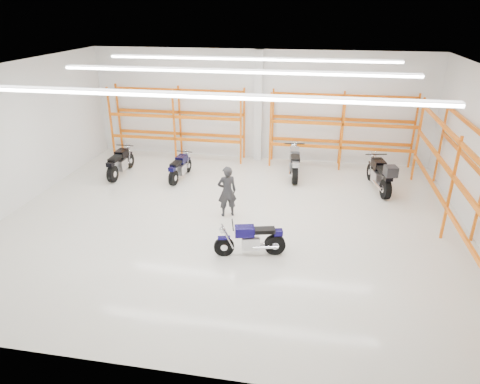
% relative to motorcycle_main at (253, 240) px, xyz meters
% --- Properties ---
extents(ground, '(14.00, 14.00, 0.00)m').
position_rel_motorcycle_main_xyz_m(ground, '(-0.95, 1.82, -0.44)').
color(ground, silver).
rests_on(ground, ground).
extents(room_shell, '(14.02, 12.02, 4.51)m').
position_rel_motorcycle_main_xyz_m(room_shell, '(-0.95, 1.84, 2.85)').
color(room_shell, white).
rests_on(room_shell, ground).
extents(motorcycle_main, '(1.87, 0.72, 0.93)m').
position_rel_motorcycle_main_xyz_m(motorcycle_main, '(0.00, 0.00, 0.00)').
color(motorcycle_main, black).
rests_on(motorcycle_main, ground).
extents(motorcycle_back_a, '(0.71, 2.15, 1.06)m').
position_rel_motorcycle_main_xyz_m(motorcycle_back_a, '(-5.90, 4.77, 0.06)').
color(motorcycle_back_a, black).
rests_on(motorcycle_back_a, ground).
extents(motorcycle_back_b, '(0.64, 1.94, 0.95)m').
position_rel_motorcycle_main_xyz_m(motorcycle_back_b, '(-3.52, 4.81, 0.01)').
color(motorcycle_back_b, black).
rests_on(motorcycle_back_b, ground).
extents(motorcycle_back_c, '(0.77, 2.33, 1.15)m').
position_rel_motorcycle_main_xyz_m(motorcycle_back_c, '(0.71, 5.83, 0.10)').
color(motorcycle_back_c, black).
rests_on(motorcycle_back_c, ground).
extents(motorcycle_back_d, '(0.91, 2.43, 1.25)m').
position_rel_motorcycle_main_xyz_m(motorcycle_back_d, '(3.78, 4.95, 0.16)').
color(motorcycle_back_d, black).
rests_on(motorcycle_back_d, ground).
extents(standing_man, '(0.70, 0.60, 1.63)m').
position_rel_motorcycle_main_xyz_m(standing_man, '(-1.14, 2.15, 0.38)').
color(standing_man, black).
rests_on(standing_man, ground).
extents(structural_column, '(0.32, 0.32, 4.50)m').
position_rel_motorcycle_main_xyz_m(structural_column, '(-0.95, 7.64, 1.81)').
color(structural_column, white).
rests_on(structural_column, ground).
extents(pallet_racking_back_left, '(5.67, 0.87, 3.00)m').
position_rel_motorcycle_main_xyz_m(pallet_racking_back_left, '(-4.35, 7.30, 1.35)').
color(pallet_racking_back_left, '#EB5E00').
rests_on(pallet_racking_back_left, ground).
extents(pallet_racking_back_right, '(5.67, 0.87, 3.00)m').
position_rel_motorcycle_main_xyz_m(pallet_racking_back_right, '(2.45, 7.30, 1.35)').
color(pallet_racking_back_right, '#EB5E00').
rests_on(pallet_racking_back_right, ground).
extents(pallet_racking_side, '(0.87, 9.07, 3.00)m').
position_rel_motorcycle_main_xyz_m(pallet_racking_side, '(5.53, 1.82, 1.38)').
color(pallet_racking_side, '#EB5E00').
rests_on(pallet_racking_side, ground).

